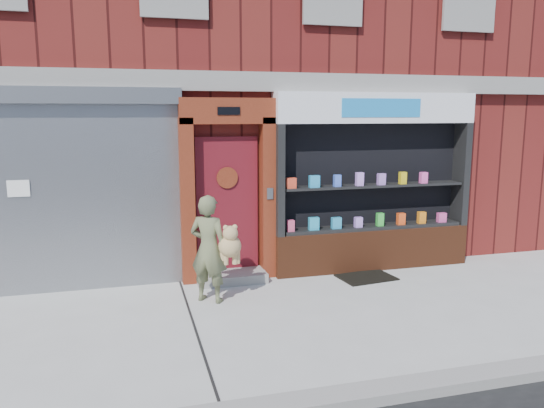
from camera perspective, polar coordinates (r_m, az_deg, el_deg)
name	(u,v)px	position (r m, az deg, el deg)	size (l,w,h in m)	color
ground	(311,315)	(7.26, 4.19, -11.85)	(80.00, 80.00, 0.00)	#9E9E99
curb	(386,392)	(5.45, 12.21, -19.14)	(60.00, 0.30, 0.12)	gray
building	(225,54)	(12.62, -5.06, 15.82)	(12.00, 8.16, 8.00)	#561513
shutter_bay	(77,178)	(8.36, -20.22, 2.64)	(3.10, 0.30, 3.04)	gray
red_door_bay	(228,190)	(8.44, -4.74, 1.48)	(1.52, 0.58, 2.90)	#5C1F0F
pharmacy_bay	(373,190)	(9.19, 10.80, 1.50)	(3.50, 0.41, 3.00)	#5B2A15
woman	(212,248)	(7.57, -6.52, -4.74)	(0.78, 0.63, 1.55)	#5D6341
doormat	(366,277)	(8.90, 10.11, -7.77)	(0.88, 0.62, 0.02)	black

